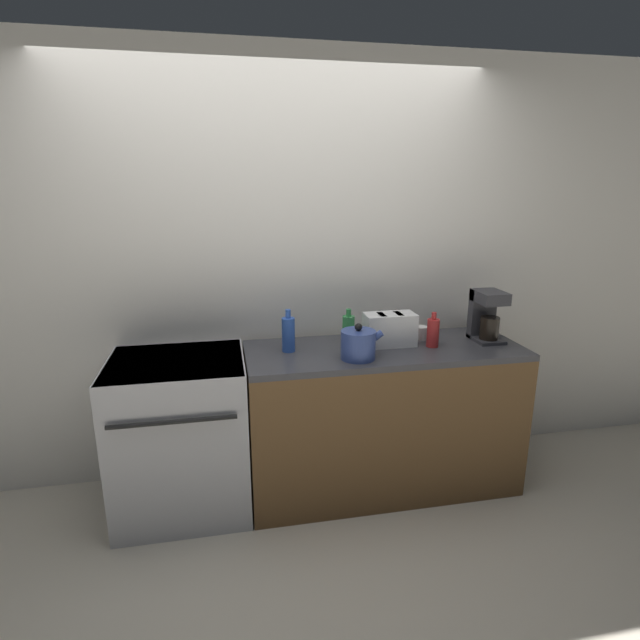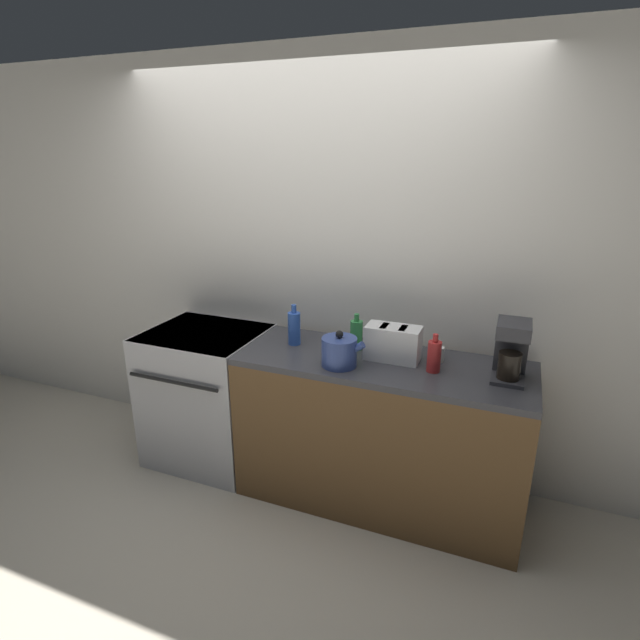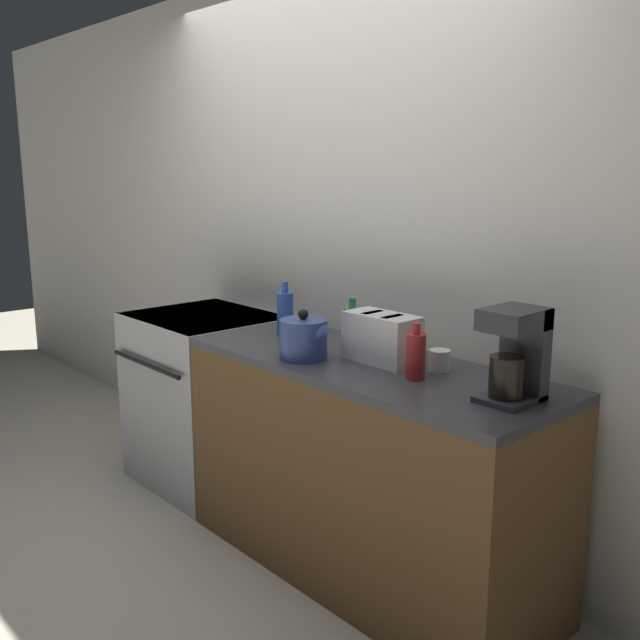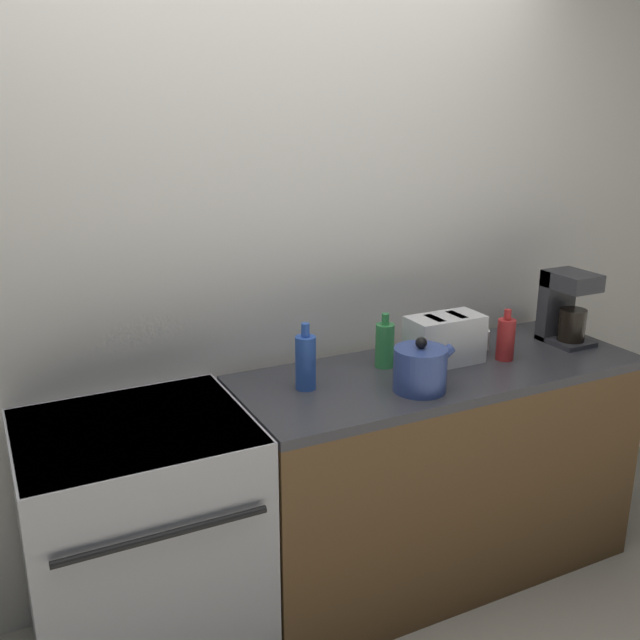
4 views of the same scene
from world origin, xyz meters
name	(u,v)px [view 1 (image 1 of 4)]	position (x,y,z in m)	size (l,w,h in m)	color
ground_plane	(297,525)	(0.00, 0.00, 0.00)	(12.00, 12.00, 0.00)	beige
wall_back	(277,273)	(0.00, 0.69, 1.30)	(8.00, 0.05, 2.60)	silver
stove	(181,433)	(-0.61, 0.32, 0.46)	(0.74, 0.67, 0.90)	#B7B7BC
counter_block	(382,418)	(0.58, 0.30, 0.45)	(1.62, 0.61, 0.90)	brown
kettle	(359,344)	(0.38, 0.15, 0.98)	(0.24, 0.19, 0.20)	#33478C
toaster	(390,329)	(0.62, 0.35, 1.00)	(0.30, 0.15, 0.19)	white
coffee_maker	(486,314)	(1.23, 0.33, 1.07)	(0.16, 0.21, 0.31)	#333338
bottle_green	(348,329)	(0.39, 0.41, 0.99)	(0.07, 0.07, 0.22)	#338C47
bottle_red	(433,332)	(0.86, 0.27, 0.99)	(0.07, 0.07, 0.21)	#B72828
bottle_blue	(288,334)	(0.02, 0.35, 1.01)	(0.07, 0.07, 0.25)	#2D56B7
cup_white	(421,333)	(0.85, 0.41, 0.94)	(0.08, 0.08, 0.08)	white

